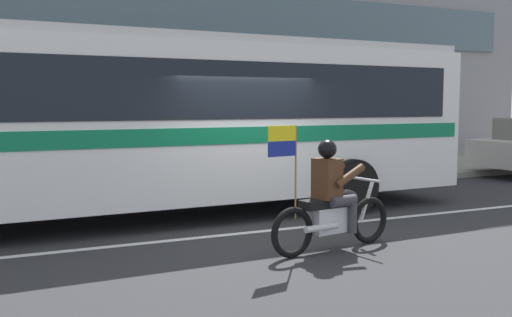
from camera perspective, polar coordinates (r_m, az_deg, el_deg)
ground_plane at (r=9.99m, az=-0.91°, el=-6.48°), size 60.00×60.00×0.00m
sidewalk_curb at (r=14.72m, az=-8.95°, el=-2.39°), size 28.00×3.80×0.15m
lane_center_stripe at (r=9.46m, az=0.57°, el=-7.14°), size 26.60×0.14×0.01m
transit_bus at (r=10.54m, az=-8.92°, el=4.39°), size 11.74×2.98×3.22m
motorcycle_with_rider at (r=8.21m, az=7.45°, el=-4.40°), size 2.17×0.73×1.78m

